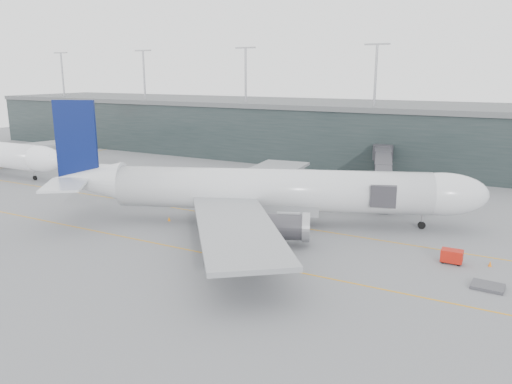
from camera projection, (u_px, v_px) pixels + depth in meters
The scene contains 17 objects.
ground at pixel (260, 213), 82.87m from camera, with size 320.00×320.00×0.00m, color slate.
taxiline_a at pixel (248, 219), 79.45m from camera, with size 160.00×0.25×0.02m, color orange.
taxiline_b at pixel (188, 250), 65.79m from camera, with size 160.00×0.25×0.02m, color orange.
taxiline_lead_main at pixel (330, 192), 97.62m from camera, with size 0.25×60.00×0.02m, color orange.
taxiline_lead_adj at pixel (50, 159), 134.86m from camera, with size 0.25×60.00×0.02m, color orange.
terminal at pixel (364, 132), 130.62m from camera, with size 240.00×36.00×29.00m.
main_aircraft at pixel (269, 191), 76.04m from camera, with size 64.12×59.23×18.74m.
jet_bridge at pixel (392, 165), 95.74m from camera, with size 15.53×47.02×7.28m.
gse_cart at pixel (452, 256), 60.96m from camera, with size 2.53×1.62×1.72m.
baggage_dolly at pixel (488, 286), 54.09m from camera, with size 3.31×2.65×0.33m, color #3C3C42.
uld_a at pixel (260, 193), 92.91m from camera, with size 2.44×2.14×1.91m.
uld_b at pixel (277, 192), 93.34m from camera, with size 2.22×1.83×1.93m.
uld_c at pixel (285, 196), 90.59m from camera, with size 2.31×1.96×1.89m.
cone_nose at pixel (490, 264), 60.09m from camera, with size 0.44×0.44×0.69m, color orange.
cone_wing_stbd at pixel (246, 260), 61.13m from camera, with size 0.48×0.48×0.77m, color #FF590E.
cone_wing_port at pixel (324, 204), 87.36m from camera, with size 0.46×0.46×0.73m, color orange.
cone_tail at pixel (169, 219), 78.60m from camera, with size 0.43×0.43×0.69m, color orange.
Camera 1 is at (37.65, -70.32, 22.74)m, focal length 35.00 mm.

